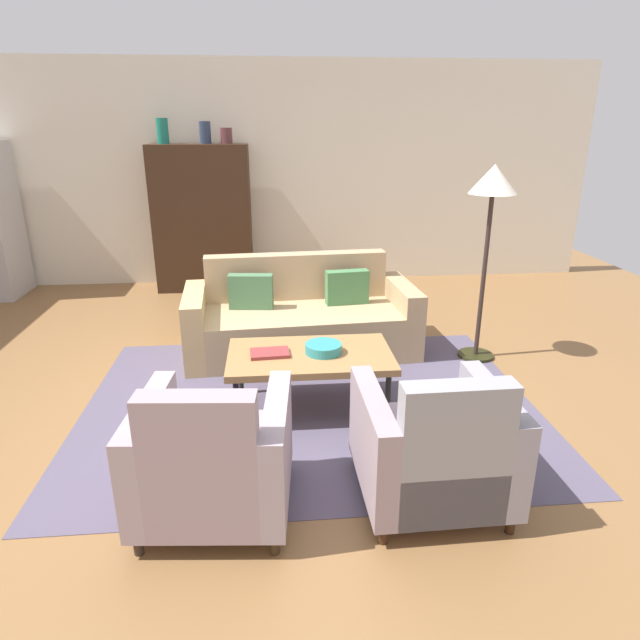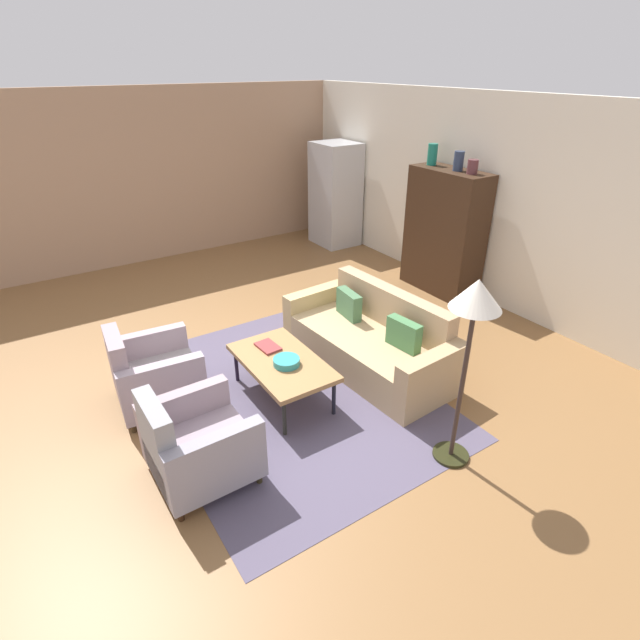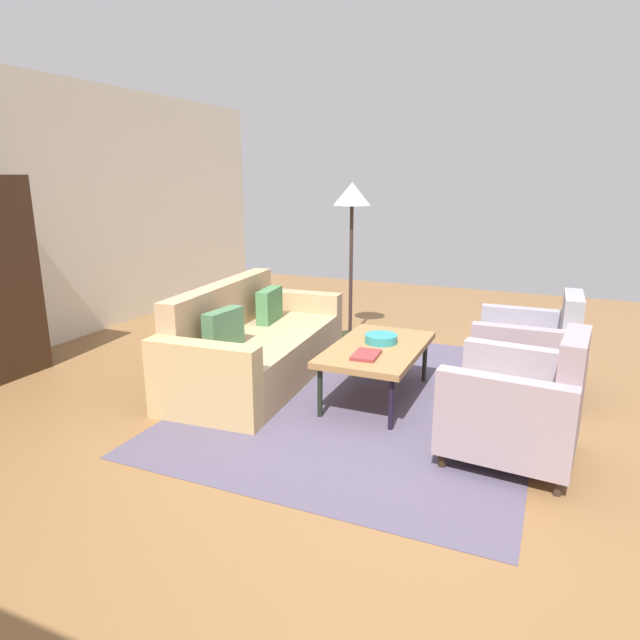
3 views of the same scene
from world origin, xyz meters
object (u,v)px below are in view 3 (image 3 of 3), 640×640
Objects in this scene: armchair_left at (522,410)px; fruit_bowl at (381,339)px; couch at (251,348)px; coffee_table at (377,350)px; floor_lamp at (352,209)px; book_stack at (366,355)px; armchair_right at (533,355)px.

armchair_left reaches higher than fruit_bowl.
coffee_table is at bearing 86.39° from couch.
armchair_left is at bearing -121.12° from fruit_bowl.
couch is 2.01m from floor_lamp.
armchair_left is at bearing -105.04° from book_stack.
coffee_table is at bearing 0.61° from book_stack.
couch is 1.19m from coffee_table.
coffee_table is at bearing 180.00° from fruit_bowl.
couch is at bearing 95.02° from fruit_bowl.
coffee_table is 0.30m from book_stack.
floor_lamp is at bearing 47.01° from armchair_left.
armchair_right is at bearing -66.69° from fruit_bowl.
coffee_table is at bearing -152.74° from floor_lamp.
coffee_table is at bearing 116.33° from armchair_right.
coffee_table is at bearing 67.46° from armchair_left.
floor_lamp is at bearing 23.60° from book_stack.
armchair_left reaches higher than coffee_table.
armchair_right is 3.02× the size of book_stack.
coffee_table is 1.36× the size of armchair_right.
book_stack is (-0.29, -0.00, 0.05)m from coffee_table.
fruit_bowl is (0.10, -1.19, 0.20)m from couch.
armchair_left is 3.16m from floor_lamp.
fruit_bowl is at bearing 63.78° from armchair_left.
armchair_left is (-0.61, -1.17, -0.07)m from coffee_table.
couch reaches higher than coffee_table.
armchair_left is 1.21m from book_stack.
couch is 8.04× the size of fruit_bowl.
coffee_table is 1.36× the size of armchair_left.
armchair_left is 3.02× the size of book_stack.
fruit_bowl is at bearing 0.46° from book_stack.
floor_lamp is at bearing 27.26° from coffee_table.
book_stack is at bearing -179.39° from coffee_table.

